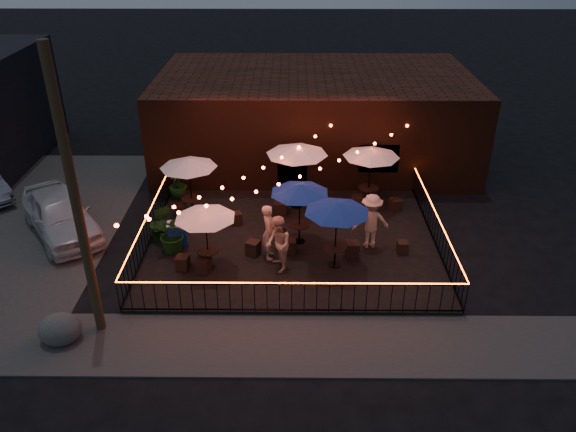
# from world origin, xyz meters

# --- Properties ---
(ground) EXTENTS (110.00, 110.00, 0.00)m
(ground) POSITION_xyz_m (0.00, 0.00, 0.00)
(ground) COLOR black
(ground) RESTS_ON ground
(patio) EXTENTS (10.00, 8.00, 0.15)m
(patio) POSITION_xyz_m (0.00, 2.00, 0.07)
(patio) COLOR black
(patio) RESTS_ON ground
(sidewalk) EXTENTS (18.00, 2.50, 0.05)m
(sidewalk) POSITION_xyz_m (0.00, -3.25, 0.03)
(sidewalk) COLOR #3B3A37
(sidewalk) RESTS_ON ground
(brick_building) EXTENTS (14.00, 8.00, 4.00)m
(brick_building) POSITION_xyz_m (1.00, 9.99, 2.00)
(brick_building) COLOR #33190E
(brick_building) RESTS_ON ground
(utility_pole) EXTENTS (0.26, 0.26, 8.00)m
(utility_pole) POSITION_xyz_m (-5.40, -2.60, 4.00)
(utility_pole) COLOR #3D2F18
(utility_pole) RESTS_ON ground
(fence_front) EXTENTS (10.00, 0.04, 1.04)m
(fence_front) POSITION_xyz_m (0.00, -2.00, 0.66)
(fence_front) COLOR black
(fence_front) RESTS_ON patio
(fence_left) EXTENTS (0.04, 8.00, 1.04)m
(fence_left) POSITION_xyz_m (-5.00, 2.00, 0.66)
(fence_left) COLOR black
(fence_left) RESTS_ON patio
(fence_right) EXTENTS (0.04, 8.00, 1.04)m
(fence_right) POSITION_xyz_m (5.00, 2.00, 0.66)
(fence_right) COLOR black
(fence_right) RESTS_ON patio
(festoon_lights) EXTENTS (10.02, 8.72, 1.32)m
(festoon_lights) POSITION_xyz_m (-1.01, 1.70, 2.52)
(festoon_lights) COLOR #FF3A19
(festoon_lights) RESTS_ON ground
(cafe_table_0) EXTENTS (2.50, 2.50, 2.15)m
(cafe_table_0) POSITION_xyz_m (-2.72, 0.30, 2.12)
(cafe_table_0) COLOR black
(cafe_table_0) RESTS_ON patio
(cafe_table_1) EXTENTS (2.33, 2.33, 2.33)m
(cafe_table_1) POSITION_xyz_m (-3.80, 3.86, 2.28)
(cafe_table_1) COLOR black
(cafe_table_1) RESTS_ON patio
(cafe_table_2) EXTENTS (2.68, 2.68, 2.23)m
(cafe_table_2) POSITION_xyz_m (0.25, 1.94, 2.19)
(cafe_table_2) COLOR black
(cafe_table_2) RESTS_ON patio
(cafe_table_3) EXTENTS (2.67, 2.67, 2.58)m
(cafe_table_3) POSITION_xyz_m (0.17, 4.62, 2.51)
(cafe_table_3) COLOR black
(cafe_table_3) RESTS_ON patio
(cafe_table_4) EXTENTS (2.55, 2.55, 2.32)m
(cafe_table_4) POSITION_xyz_m (1.40, 0.47, 2.26)
(cafe_table_4) COLOR black
(cafe_table_4) RESTS_ON patio
(cafe_table_5) EXTENTS (2.50, 2.50, 2.40)m
(cafe_table_5) POSITION_xyz_m (2.99, 4.80, 2.34)
(cafe_table_5) COLOR black
(cafe_table_5) RESTS_ON patio
(bistro_chair_0) EXTENTS (0.45, 0.45, 0.47)m
(bistro_chair_0) POSITION_xyz_m (-3.55, 0.21, 0.39)
(bistro_chair_0) COLOR black
(bistro_chair_0) RESTS_ON patio
(bistro_chair_1) EXTENTS (0.52, 0.52, 0.51)m
(bistro_chair_1) POSITION_xyz_m (-2.85, 0.07, 0.41)
(bistro_chair_1) COLOR black
(bistro_chair_1) RESTS_ON patio
(bistro_chair_2) EXTENTS (0.46, 0.46, 0.48)m
(bistro_chair_2) POSITION_xyz_m (-4.22, 3.77, 0.39)
(bistro_chair_2) COLOR black
(bistro_chair_2) RESTS_ON patio
(bistro_chair_3) EXTENTS (0.49, 0.49, 0.45)m
(bistro_chair_3) POSITION_xyz_m (-2.08, 3.21, 0.38)
(bistro_chair_3) COLOR black
(bistro_chair_3) RESTS_ON patio
(bistro_chair_4) EXTENTS (0.54, 0.54, 0.49)m
(bistro_chair_4) POSITION_xyz_m (-1.31, 1.13, 0.39)
(bistro_chair_4) COLOR black
(bistro_chair_4) RESTS_ON patio
(bistro_chair_5) EXTENTS (0.43, 0.43, 0.48)m
(bistro_chair_5) POSITION_xyz_m (-0.07, 1.25, 0.39)
(bistro_chair_5) COLOR black
(bistro_chair_5) RESTS_ON patio
(bistro_chair_6) EXTENTS (0.44, 0.44, 0.52)m
(bistro_chair_6) POSITION_xyz_m (-0.46, 3.94, 0.41)
(bistro_chair_6) COLOR black
(bistro_chair_6) RESTS_ON patio
(bistro_chair_7) EXTENTS (0.46, 0.46, 0.46)m
(bistro_chair_7) POSITION_xyz_m (0.97, 4.22, 0.38)
(bistro_chair_7) COLOR black
(bistro_chair_7) RESTS_ON patio
(bistro_chair_8) EXTENTS (0.44, 0.44, 0.51)m
(bistro_chair_8) POSITION_xyz_m (2.03, 1.06, 0.40)
(bistro_chair_8) COLOR black
(bistro_chair_8) RESTS_ON patio
(bistro_chair_9) EXTENTS (0.35, 0.35, 0.42)m
(bistro_chair_9) POSITION_xyz_m (3.76, 1.27, 0.36)
(bistro_chair_9) COLOR black
(bistro_chair_9) RESTS_ON patio
(bistro_chair_10) EXTENTS (0.48, 0.48, 0.50)m
(bistro_chair_10) POSITION_xyz_m (2.53, 4.55, 0.40)
(bistro_chair_10) COLOR black
(bistro_chair_10) RESTS_ON patio
(bistro_chair_11) EXTENTS (0.51, 0.51, 0.47)m
(bistro_chair_11) POSITION_xyz_m (4.00, 4.32, 0.38)
(bistro_chair_11) COLOR black
(bistro_chair_11) RESTS_ON patio
(patron_a) EXTENTS (0.48, 0.71, 1.94)m
(patron_a) POSITION_xyz_m (-0.76, 0.97, 1.12)
(patron_a) COLOR beige
(patron_a) RESTS_ON patio
(patron_b) EXTENTS (0.96, 1.10, 1.91)m
(patron_b) POSITION_xyz_m (-0.44, 0.20, 1.11)
(patron_b) COLOR tan
(patron_b) RESTS_ON patio
(patron_c) EXTENTS (1.35, 0.87, 1.97)m
(patron_c) POSITION_xyz_m (2.68, 1.67, 1.14)
(patron_c) COLOR #D6B390
(patron_c) RESTS_ON patio
(potted_shrub_a) EXTENTS (1.34, 1.20, 1.34)m
(potted_shrub_a) POSITION_xyz_m (-4.01, 1.30, 0.82)
(potted_shrub_a) COLOR #1E4114
(potted_shrub_a) RESTS_ON patio
(potted_shrub_b) EXTENTS (0.84, 0.71, 1.43)m
(potted_shrub_b) POSITION_xyz_m (-4.60, 2.02, 0.86)
(potted_shrub_b) COLOR #0D350E
(potted_shrub_b) RESTS_ON patio
(potted_shrub_c) EXTENTS (0.92, 0.92, 1.27)m
(potted_shrub_c) POSITION_xyz_m (-4.60, 5.33, 0.78)
(potted_shrub_c) COLOR #11410C
(potted_shrub_c) RESTS_ON patio
(cooler) EXTENTS (0.73, 0.57, 0.89)m
(cooler) POSITION_xyz_m (-3.95, 1.66, 0.60)
(cooler) COLOR #153DBA
(cooler) RESTS_ON patio
(boulder) EXTENTS (1.05, 0.90, 0.80)m
(boulder) POSITION_xyz_m (-6.33, -3.11, 0.40)
(boulder) COLOR #4D4D47
(boulder) RESTS_ON ground
(car_white) EXTENTS (4.32, 4.98, 1.62)m
(car_white) POSITION_xyz_m (-8.37, 2.69, 0.81)
(car_white) COLOR silver
(car_white) RESTS_ON ground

